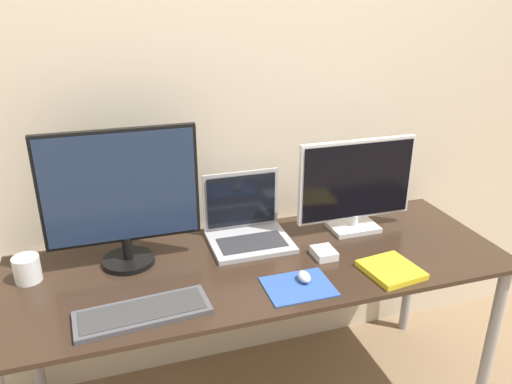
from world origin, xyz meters
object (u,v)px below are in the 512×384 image
at_px(monitor_left, 121,195).
at_px(power_brick, 324,253).
at_px(monitor_right, 356,185).
at_px(book, 391,270).
at_px(laptop, 247,225).
at_px(mouse, 304,277).
at_px(keyboard, 143,312).
at_px(mug, 27,269).

xyz_separation_m(monitor_left, power_brick, (0.71, -0.18, -0.26)).
distance_m(monitor_right, book, 0.41).
height_order(laptop, book, laptop).
bearing_deg(laptop, monitor_right, -6.34).
bearing_deg(laptop, mouse, -75.50).
bearing_deg(monitor_left, keyboard, -86.97).
bearing_deg(laptop, keyboard, -139.47).
xyz_separation_m(monitor_left, keyboard, (0.02, -0.34, -0.26)).
xyz_separation_m(laptop, keyboard, (-0.46, -0.39, -0.06)).
bearing_deg(laptop, mug, -175.05).
relative_size(book, mug, 2.30).
xyz_separation_m(laptop, mug, (-0.82, -0.07, -0.02)).
xyz_separation_m(laptop, book, (0.42, -0.41, -0.05)).
bearing_deg(mug, book, -15.17).
bearing_deg(book, laptop, 135.85).
xyz_separation_m(mug, power_brick, (1.06, -0.16, -0.03)).
distance_m(keyboard, mug, 0.48).
bearing_deg(mug, keyboard, -41.69).
bearing_deg(monitor_left, monitor_right, 0.00).
bearing_deg(keyboard, laptop, 40.53).
distance_m(laptop, mug, 0.82).
relative_size(monitor_left, power_brick, 5.67).
bearing_deg(mug, monitor_left, 3.43).
bearing_deg(keyboard, monitor_left, 93.03).
height_order(book, mug, mug).
relative_size(monitor_left, keyboard, 1.28).
distance_m(monitor_left, power_brick, 0.78).
xyz_separation_m(monitor_right, keyboard, (-0.91, -0.34, -0.19)).
relative_size(monitor_right, mug, 5.42).
height_order(keyboard, mug, mug).
xyz_separation_m(monitor_left, laptop, (0.48, 0.05, -0.21)).
height_order(monitor_right, keyboard, monitor_right).
bearing_deg(laptop, power_brick, -43.96).
distance_m(mouse, mug, 0.96).
bearing_deg(mouse, mug, 161.86).
bearing_deg(monitor_left, mouse, -29.22).
xyz_separation_m(book, power_brick, (-0.18, 0.18, 0.00)).
distance_m(book, mug, 1.28).
xyz_separation_m(monitor_left, monitor_right, (0.93, 0.00, -0.07)).
distance_m(monitor_left, monitor_right, 0.93).
bearing_deg(mug, laptop, 4.95).
bearing_deg(monitor_left, book, -21.69).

